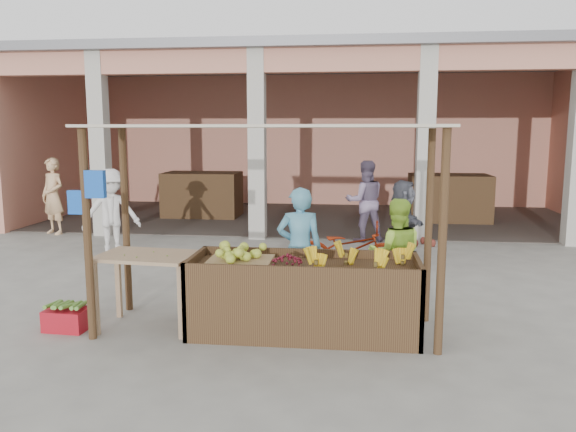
# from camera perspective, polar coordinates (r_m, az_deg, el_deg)

# --- Properties ---
(ground) EXTENTS (60.00, 60.00, 0.00)m
(ground) POSITION_cam_1_polar(r_m,az_deg,el_deg) (6.70, -2.73, -11.61)
(ground) COLOR slate
(ground) RESTS_ON ground
(market_building) EXTENTS (14.40, 6.40, 4.20)m
(market_building) POSITION_cam_1_polar(r_m,az_deg,el_deg) (15.16, 2.95, 10.13)
(market_building) COLOR tan
(market_building) RESTS_ON ground
(fruit_stall) EXTENTS (2.60, 0.95, 0.80)m
(fruit_stall) POSITION_cam_1_polar(r_m,az_deg,el_deg) (6.51, 1.64, -8.49)
(fruit_stall) COLOR #4F381F
(fruit_stall) RESTS_ON ground
(stall_awning) EXTENTS (4.09, 1.35, 2.39)m
(stall_awning) POSITION_cam_1_polar(r_m,az_deg,el_deg) (6.35, -2.90, 5.56)
(stall_awning) COLOR #4F381F
(stall_awning) RESTS_ON ground
(banana_heap) EXTENTS (1.10, 0.60, 0.20)m
(banana_heap) POSITION_cam_1_polar(r_m,az_deg,el_deg) (6.34, 7.09, -4.34)
(banana_heap) COLOR gold
(banana_heap) RESTS_ON fruit_stall
(melon_tray) EXTENTS (0.73, 0.63, 0.20)m
(melon_tray) POSITION_cam_1_polar(r_m,az_deg,el_deg) (6.46, -4.91, -4.15)
(melon_tray) COLOR #9F7D52
(melon_tray) RESTS_ON fruit_stall
(berry_heap) EXTENTS (0.47, 0.38, 0.15)m
(berry_heap) POSITION_cam_1_polar(r_m,az_deg,el_deg) (6.39, -0.00, -4.40)
(berry_heap) COLOR maroon
(berry_heap) RESTS_ON fruit_stall
(side_table) EXTENTS (1.16, 0.83, 0.89)m
(side_table) POSITION_cam_1_polar(r_m,az_deg,el_deg) (6.81, -14.14, -4.95)
(side_table) COLOR tan
(side_table) RESTS_ON ground
(papaya_pile) EXTENTS (0.64, 0.37, 0.18)m
(papaya_pile) POSITION_cam_1_polar(r_m,az_deg,el_deg) (6.76, -14.22, -3.02)
(papaya_pile) COLOR #59912F
(papaya_pile) RESTS_ON side_table
(red_crate) EXTENTS (0.50, 0.38, 0.25)m
(red_crate) POSITION_cam_1_polar(r_m,az_deg,el_deg) (7.19, -21.49, -9.73)
(red_crate) COLOR #B01220
(red_crate) RESTS_ON ground
(plantain_bundle) EXTENTS (0.40, 0.28, 0.08)m
(plantain_bundle) POSITION_cam_1_polar(r_m,az_deg,el_deg) (7.14, -21.56, -8.47)
(plantain_bundle) COLOR #5C9034
(plantain_bundle) RESTS_ON red_crate
(produce_sacks) EXTENTS (0.99, 0.74, 0.60)m
(produce_sacks) POSITION_cam_1_polar(r_m,az_deg,el_deg) (11.65, 13.21, -1.53)
(produce_sacks) COLOR maroon
(produce_sacks) RESTS_ON ground
(vendor_blue) EXTENTS (0.70, 0.55, 1.72)m
(vendor_blue) POSITION_cam_1_polar(r_m,az_deg,el_deg) (7.24, 1.18, -2.97)
(vendor_blue) COLOR #57A2C3
(vendor_blue) RESTS_ON ground
(vendor_green) EXTENTS (0.76, 0.46, 1.54)m
(vendor_green) POSITION_cam_1_polar(r_m,az_deg,el_deg) (7.41, 10.90, -3.57)
(vendor_green) COLOR #A7D93E
(vendor_green) RESTS_ON ground
(motorcycle) EXTENTS (0.66, 1.78, 0.92)m
(motorcycle) POSITION_cam_1_polar(r_m,az_deg,el_deg) (9.01, 6.13, -3.28)
(motorcycle) COLOR maroon
(motorcycle) RESTS_ON ground
(shopper_a) EXTENTS (1.26, 1.02, 1.75)m
(shopper_a) POSITION_cam_1_polar(r_m,az_deg,el_deg) (10.90, -17.55, 0.67)
(shopper_a) COLOR silver
(shopper_a) RESTS_ON ground
(shopper_d) EXTENTS (0.75, 1.49, 1.55)m
(shopper_d) POSITION_cam_1_polar(r_m,az_deg,el_deg) (10.06, 11.59, -0.33)
(shopper_d) COLOR #454751
(shopper_d) RESTS_ON ground
(shopper_e) EXTENTS (0.81, 0.73, 1.79)m
(shopper_e) POSITION_cam_1_polar(r_m,az_deg,el_deg) (13.63, -22.76, 2.01)
(shopper_e) COLOR tan
(shopper_e) RESTS_ON ground
(shopper_f) EXTENTS (0.99, 0.69, 1.86)m
(shopper_f) POSITION_cam_1_polar(r_m,az_deg,el_deg) (11.87, 7.84, 1.89)
(shopper_f) COLOR slate
(shopper_f) RESTS_ON ground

